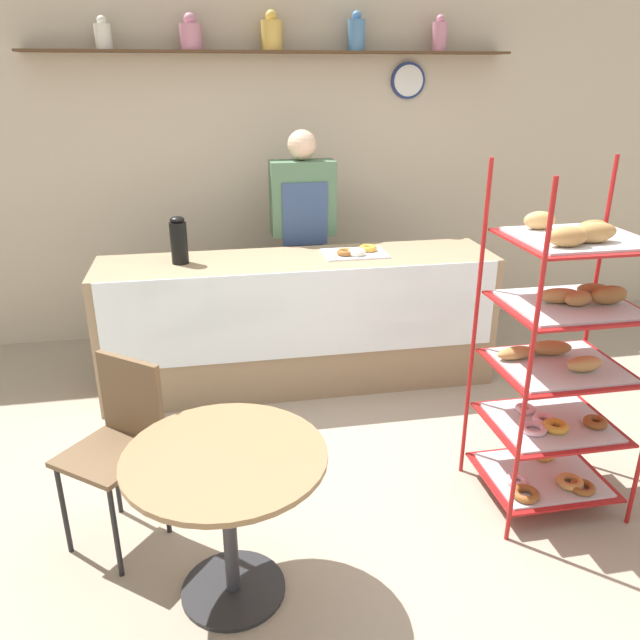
{
  "coord_description": "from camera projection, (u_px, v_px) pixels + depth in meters",
  "views": [
    {
      "loc": [
        -0.61,
        -2.82,
        2.11
      ],
      "look_at": [
        0.0,
        0.43,
        0.79
      ],
      "focal_mm": 35.0,
      "sensor_mm": 36.0,
      "label": 1
    }
  ],
  "objects": [
    {
      "name": "back_wall",
      "position": [
        277.0,
        169.0,
        5.11
      ],
      "size": [
        10.0,
        0.3,
        2.7
      ],
      "color": "beige",
      "rests_on": "ground_plane"
    },
    {
      "name": "cafe_table",
      "position": [
        227.0,
        489.0,
        2.53
      ],
      "size": [
        0.82,
        0.82,
        0.7
      ],
      "color": "#262628",
      "rests_on": "ground_plane"
    },
    {
      "name": "person_worker",
      "position": [
        303.0,
        236.0,
        4.76
      ],
      "size": [
        0.48,
        0.23,
        1.73
      ],
      "color": "#282833",
      "rests_on": "ground_plane"
    },
    {
      "name": "pastry_rack",
      "position": [
        562.0,
        355.0,
        3.03
      ],
      "size": [
        0.67,
        0.59,
        1.74
      ],
      "color": "#A51919",
      "rests_on": "ground_plane"
    },
    {
      "name": "donut_tray_counter",
      "position": [
        355.0,
        252.0,
        4.32
      ],
      "size": [
        0.44,
        0.3,
        0.05
      ],
      "color": "silver",
      "rests_on": "display_counter"
    },
    {
      "name": "cafe_chair",
      "position": [
        120.0,
        433.0,
        2.88
      ],
      "size": [
        0.53,
        0.53,
        0.9
      ],
      "rotation": [
        0.0,
        0.0,
        5.61
      ],
      "color": "black",
      "rests_on": "ground_plane"
    },
    {
      "name": "coffee_carafe",
      "position": [
        179.0,
        240.0,
        4.08
      ],
      "size": [
        0.11,
        0.11,
        0.32
      ],
      "color": "black",
      "rests_on": "display_counter"
    },
    {
      "name": "display_counter",
      "position": [
        299.0,
        321.0,
        4.42
      ],
      "size": [
        2.73,
        0.63,
        0.93
      ],
      "color": "#937A5B",
      "rests_on": "ground_plane"
    },
    {
      "name": "ground_plane",
      "position": [
        334.0,
        481.0,
        3.46
      ],
      "size": [
        14.0,
        14.0,
        0.0
      ],
      "primitive_type": "plane",
      "color": "gray"
    }
  ]
}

